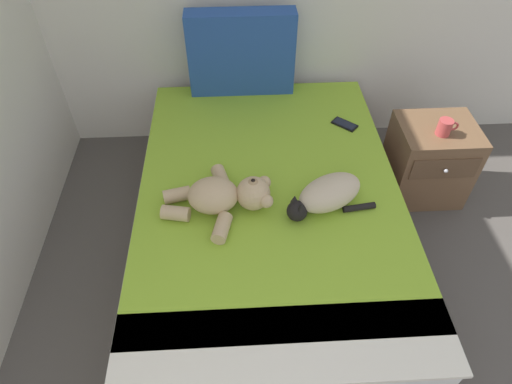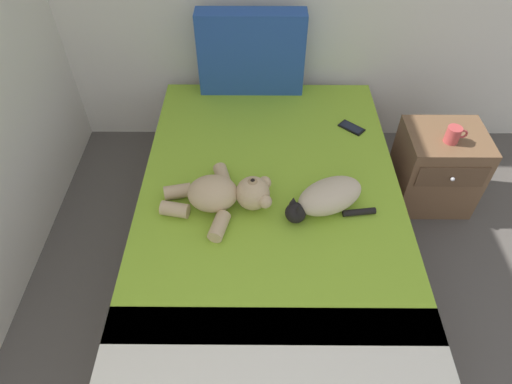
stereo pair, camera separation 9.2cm
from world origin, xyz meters
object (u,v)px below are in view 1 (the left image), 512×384
Objects in this scene: teddy_bear at (225,196)px; cell_phone at (345,124)px; patterned_cushion at (241,53)px; mug at (445,127)px; bed at (269,218)px; cat at (327,195)px; nightstand at (428,161)px.

cell_phone is (0.71, 0.61, -0.07)m from teddy_bear.
cell_phone is (0.59, -0.41, -0.25)m from patterned_cushion.
cell_phone is 1.32× the size of mug.
teddy_bear is 0.94m from cell_phone.
bed is 4.52× the size of cat.
nightstand is (1.02, 0.40, 0.02)m from bed.
patterned_cushion is 1.27× the size of nightstand.
patterned_cushion is at bearing 145.62° from cell_phone.
bed is 0.41m from teddy_bear.
cell_phone is at bearing 70.69° from cat.
patterned_cushion reaches higher than teddy_bear.
mug is at bearing 20.23° from teddy_bear.
bed is at bearing -83.09° from patterned_cushion.
teddy_bear is 4.48× the size of mug.
bed is 0.74m from cell_phone.
cat reaches higher than cell_phone.
cell_phone is at bearing 169.13° from nightstand.
cat is 0.49m from teddy_bear.
mug reaches higher than bed.
teddy_bear is at bearing -96.52° from patterned_cushion.
patterned_cushion is at bearing 153.21° from mug.
nightstand is 0.31m from mug.
teddy_bear is at bearing -152.75° from bed.
cat is (0.26, -0.13, 0.31)m from bed.
cat reaches higher than mug.
patterned_cushion is (-0.11, 0.90, 0.50)m from bed.
teddy_bear is at bearing -139.16° from cell_phone.
nightstand is (1.25, 0.51, -0.30)m from teddy_bear.
patterned_cushion is at bearing 96.91° from bed.
patterned_cushion is 1.33m from nightstand.
patterned_cushion is 1.12m from cat.
cat is 0.67m from cell_phone.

